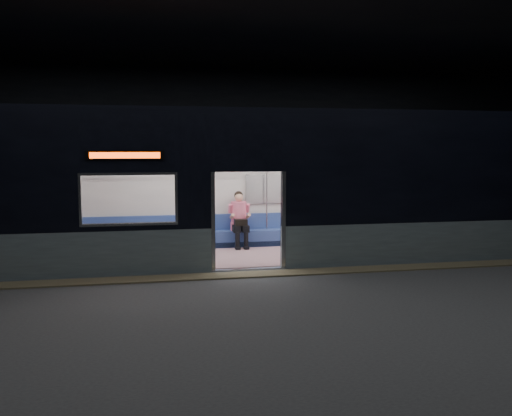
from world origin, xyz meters
name	(u,v)px	position (x,y,z in m)	size (l,w,h in m)	color
station_floor	(259,282)	(0.00, 0.00, -0.01)	(24.00, 14.00, 0.01)	#47494C
station_envelope	(259,86)	(0.00, 0.00, 3.66)	(24.00, 14.00, 5.00)	black
tactile_strip	(253,274)	(0.00, 0.55, 0.01)	(22.80, 0.50, 0.03)	#8C7F59
metro_car	(237,178)	(0.00, 2.54, 1.85)	(18.00, 3.04, 3.35)	#8FA4AB
passenger	(239,216)	(0.22, 3.55, 0.81)	(0.45, 0.73, 1.41)	black
handbag	(241,222)	(0.22, 3.31, 0.69)	(0.31, 0.27, 0.16)	black
transit_map	(267,189)	(0.99, 3.85, 1.48)	(1.01, 0.03, 0.66)	white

